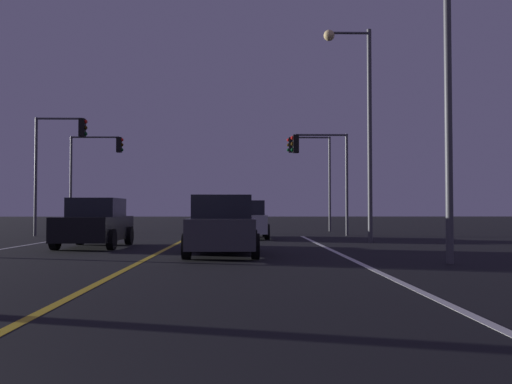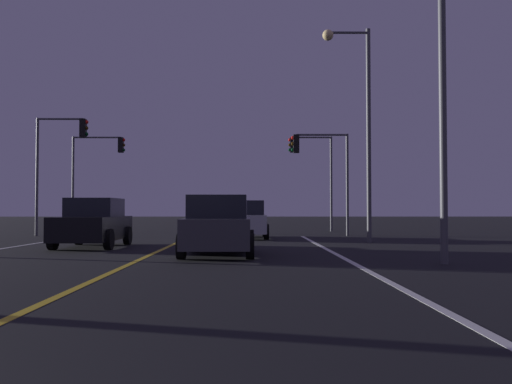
# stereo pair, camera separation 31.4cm
# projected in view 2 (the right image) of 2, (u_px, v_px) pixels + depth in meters

# --- Properties ---
(lane_edge_right) EXTENTS (0.16, 31.59, 0.01)m
(lane_edge_right) POSITION_uv_depth(u_px,v_px,m) (376.00, 275.00, 11.01)
(lane_edge_right) COLOR silver
(lane_edge_right) RESTS_ON ground
(lane_center_divider) EXTENTS (0.16, 31.59, 0.01)m
(lane_center_divider) POSITION_uv_depth(u_px,v_px,m) (105.00, 275.00, 10.96)
(lane_center_divider) COLOR gold
(lane_center_divider) RESTS_ON ground
(car_lead_same_lane) EXTENTS (2.02, 4.30, 1.70)m
(car_lead_same_lane) POSITION_uv_depth(u_px,v_px,m) (219.00, 226.00, 15.76)
(car_lead_same_lane) COLOR black
(car_lead_same_lane) RESTS_ON ground
(car_oncoming) EXTENTS (2.02, 4.30, 1.70)m
(car_oncoming) POSITION_uv_depth(u_px,v_px,m) (93.00, 223.00, 19.20)
(car_oncoming) COLOR black
(car_oncoming) RESTS_ON ground
(car_ahead_far) EXTENTS (2.02, 4.30, 1.70)m
(car_ahead_far) POSITION_uv_depth(u_px,v_px,m) (246.00, 220.00, 25.08)
(car_ahead_far) COLOR black
(car_ahead_far) RESTS_ON ground
(traffic_light_near_right) EXTENTS (2.86, 0.36, 5.07)m
(traffic_light_near_right) POSITION_uv_depth(u_px,v_px,m) (320.00, 160.00, 27.42)
(traffic_light_near_right) COLOR #4C4C51
(traffic_light_near_right) RESTS_ON ground
(traffic_light_near_left) EXTENTS (2.58, 0.36, 5.84)m
(traffic_light_near_left) POSITION_uv_depth(u_px,v_px,m) (60.00, 149.00, 27.32)
(traffic_light_near_left) COLOR #4C4C51
(traffic_light_near_left) RESTS_ON ground
(traffic_light_far_right) EXTENTS (2.63, 0.36, 5.66)m
(traffic_light_far_right) POSITION_uv_depth(u_px,v_px,m) (311.00, 162.00, 32.93)
(traffic_light_far_right) COLOR #4C4C51
(traffic_light_far_right) RESTS_ON ground
(traffic_light_far_left) EXTENTS (3.15, 0.36, 5.64)m
(traffic_light_far_left) POSITION_uv_depth(u_px,v_px,m) (98.00, 161.00, 32.82)
(traffic_light_far_left) COLOR #4C4C51
(traffic_light_far_left) RESTS_ON ground
(street_lamp_right_near) EXTENTS (2.59, 0.44, 7.84)m
(street_lamp_right_near) POSITION_uv_depth(u_px,v_px,m) (417.00, 56.00, 13.38)
(street_lamp_right_near) COLOR #4C4C51
(street_lamp_right_near) RESTS_ON ground
(street_lamp_right_far) EXTENTS (1.90, 0.44, 8.46)m
(street_lamp_right_far) POSITION_uv_depth(u_px,v_px,m) (359.00, 108.00, 21.79)
(street_lamp_right_far) COLOR #4C4C51
(street_lamp_right_far) RESTS_ON ground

